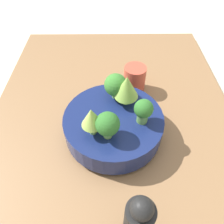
# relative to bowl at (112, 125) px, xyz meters

# --- Properties ---
(ground_plane) EXTENTS (6.00, 6.00, 0.00)m
(ground_plane) POSITION_rel_bowl_xyz_m (-0.01, 0.00, -0.08)
(ground_plane) COLOR beige
(table) EXTENTS (1.17, 0.77, 0.03)m
(table) POSITION_rel_bowl_xyz_m (-0.01, 0.00, -0.06)
(table) COLOR olive
(table) RESTS_ON ground_plane
(bowl) EXTENTS (0.27, 0.27, 0.08)m
(bowl) POSITION_rel_bowl_xyz_m (0.00, 0.00, 0.00)
(bowl) COLOR navy
(bowl) RESTS_ON table
(broccoli_floret_right) EXTENTS (0.06, 0.06, 0.08)m
(broccoli_floret_right) POSITION_rel_bowl_xyz_m (0.06, -0.01, 0.08)
(broccoli_floret_right) COLOR #7AB256
(broccoli_floret_right) RESTS_ON bowl
(romanesco_piece_far) EXTENTS (0.07, 0.07, 0.09)m
(romanesco_piece_far) POSITION_rel_bowl_xyz_m (-0.05, 0.04, 0.09)
(romanesco_piece_far) COLOR #7AB256
(romanesco_piece_far) RESTS_ON bowl
(broccoli_floret_left) EXTENTS (0.06, 0.06, 0.08)m
(broccoli_floret_left) POSITION_rel_bowl_xyz_m (-0.08, 0.01, 0.08)
(broccoli_floret_left) COLOR #7AB256
(broccoli_floret_left) RESTS_ON bowl
(broccoli_floret_back) EXTENTS (0.05, 0.05, 0.07)m
(broccoli_floret_back) POSITION_rel_bowl_xyz_m (0.01, 0.08, 0.07)
(broccoli_floret_back) COLOR #609347
(broccoli_floret_back) RESTS_ON bowl
(romanesco_piece_near) EXTENTS (0.05, 0.05, 0.08)m
(romanesco_piece_near) POSITION_rel_bowl_xyz_m (0.05, -0.05, 0.09)
(romanesco_piece_near) COLOR #7AB256
(romanesco_piece_near) RESTS_ON bowl
(cup) EXTENTS (0.07, 0.07, 0.09)m
(cup) POSITION_rel_bowl_xyz_m (-0.20, 0.08, 0.00)
(cup) COLOR #C64C38
(cup) RESTS_ON table
(pepper_mill) EXTENTS (0.05, 0.05, 0.18)m
(pepper_mill) POSITION_rel_bowl_xyz_m (0.26, 0.04, 0.04)
(pepper_mill) COLOR black
(pepper_mill) RESTS_ON table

